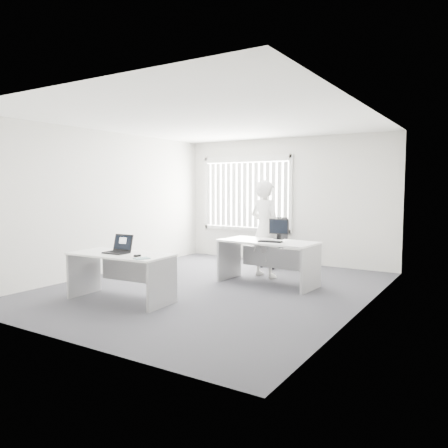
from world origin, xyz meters
The scene contains 18 objects.
ground centered at (0.00, 0.00, 0.00)m, with size 6.00×6.00×0.00m, color #4C4B52.
wall_back centered at (0.00, 3.00, 1.40)m, with size 5.00×0.02×2.80m, color silver.
wall_front centered at (0.00, -3.00, 1.40)m, with size 5.00×0.02×2.80m, color silver.
wall_left centered at (-2.50, 0.00, 1.40)m, with size 0.02×6.00×2.80m, color silver.
wall_right centered at (2.50, 0.00, 1.40)m, with size 0.02×6.00×2.80m, color silver.
ceiling centered at (0.00, 0.00, 2.80)m, with size 5.00×6.00×0.02m, color white.
window centered at (-1.00, 2.96, 1.55)m, with size 2.32×0.06×1.76m, color silver.
blinds centered at (-1.00, 2.90, 1.52)m, with size 2.20×0.10×1.50m, color silver, non-canonical shape.
desk_near centered at (-0.72, -1.40, 0.52)m, with size 1.62×0.83×0.72m.
desk_far centered at (0.67, 0.76, 0.56)m, with size 1.75×0.91×0.77m.
office_chair centered at (0.05, 2.35, 0.33)m, with size 0.64×0.64×1.06m.
person centered at (0.33, 1.33, 0.92)m, with size 0.67×0.44×1.84m, color silver.
laptop centered at (-0.78, -1.44, 0.86)m, with size 0.36×0.32×0.28m, color black, non-canonical shape.
paper_sheet centered at (-0.31, -1.41, 0.72)m, with size 0.31×0.22×0.00m, color white.
mouse centered at (-0.30, -1.49, 0.74)m, with size 0.05×0.09×0.04m, color silver, non-canonical shape.
booklet centered at (-0.12, -1.59, 0.73)m, with size 0.15×0.21×0.01m, color white.
keyboard centered at (0.79, 0.61, 0.78)m, with size 0.41×0.14×0.02m, color black.
monitor centered at (0.73, 1.06, 0.96)m, with size 0.37×0.11×0.37m, color black, non-canonical shape.
Camera 1 is at (4.03, -6.08, 1.73)m, focal length 35.00 mm.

